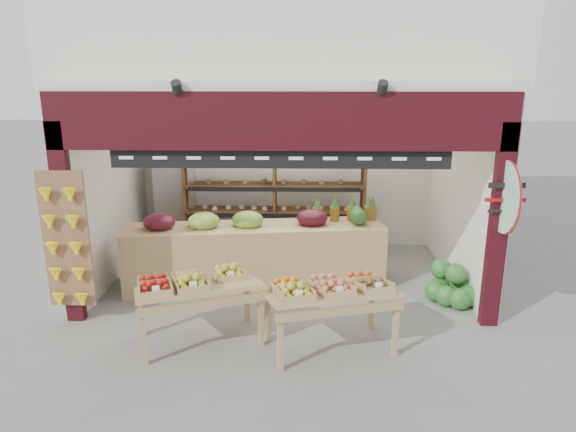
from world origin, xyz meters
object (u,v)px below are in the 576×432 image
Objects in this scene: mid_counter at (255,254)px; display_table_right at (330,290)px; display_table_left at (189,285)px; cardboard_stack at (154,268)px; back_shelving at (275,193)px; watermelon_pile at (453,288)px; refrigerator at (176,203)px.

mid_counter is 2.13m from display_table_right.
display_table_left is (-0.63, -1.72, 0.20)m from mid_counter.
cardboard_stack is at bearing 174.18° from mid_counter.
back_shelving is at bearing 104.01° from display_table_right.
watermelon_pile is at bearing -35.85° from back_shelving.
back_shelving is 3.41m from display_table_right.
refrigerator is at bearing 105.65° from display_table_left.
display_table_left reaches higher than cardboard_stack.
refrigerator is 0.45× the size of mid_counter.
back_shelving is 0.80× the size of mid_counter.
cardboard_stack is at bearing 143.40° from display_table_right.
back_shelving is at bearing 74.60° from display_table_left.
watermelon_pile is at bearing 35.98° from display_table_right.
display_table_right is at bearing -144.02° from watermelon_pile.
refrigerator reaches higher than mid_counter.
watermelon_pile is (3.55, 1.23, -0.53)m from display_table_left.
display_table_right is at bearing -61.77° from refrigerator.
refrigerator is (-1.84, 0.27, -0.26)m from back_shelving.
display_table_left is at bearing -160.82° from watermelon_pile.
back_shelving is 3.31m from display_table_left.
mid_counter reaches higher than cardboard_stack.
mid_counter reaches higher than display_table_left.
cardboard_stack is (-1.87, -1.29, -0.94)m from back_shelving.
mid_counter is at bearing 120.07° from display_table_right.
back_shelving is at bearing 34.52° from cardboard_stack.
watermelon_pile is at bearing -9.39° from mid_counter.
back_shelving is at bearing -16.93° from refrigerator.
mid_counter is at bearing -5.82° from cardboard_stack.
refrigerator reaches higher than watermelon_pile.
cardboard_stack is 1.16× the size of watermelon_pile.
back_shelving reaches higher than display_table_right.
refrigerator is 1.08× the size of display_table_left.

